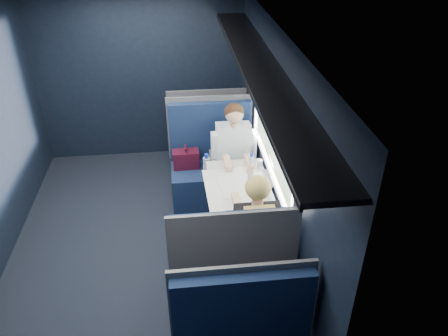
{
  "coord_description": "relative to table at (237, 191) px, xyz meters",
  "views": [
    {
      "loc": [
        0.48,
        -3.7,
        3.25
      ],
      "look_at": [
        0.9,
        0.0,
        0.95
      ],
      "focal_mm": 35.0,
      "sensor_mm": 36.0,
      "label": 1
    }
  ],
  "objects": [
    {
      "name": "cup",
      "position": [
        0.3,
        0.33,
        0.12
      ],
      "size": [
        0.06,
        0.06,
        0.08
      ],
      "primitive_type": "cylinder",
      "color": "white",
      "rests_on": "table"
    },
    {
      "name": "seat_bay_near",
      "position": [
        -0.19,
        0.87,
        -0.24
      ],
      "size": [
        1.04,
        0.62,
        1.26
      ],
      "color": "#0D1A3C",
      "rests_on": "ground"
    },
    {
      "name": "seat_row_front",
      "position": [
        -0.18,
        1.8,
        -0.25
      ],
      "size": [
        1.04,
        0.51,
        1.16
      ],
      "color": "#0D1A3C",
      "rests_on": "ground"
    },
    {
      "name": "table",
      "position": [
        0.0,
        0.0,
        0.0
      ],
      "size": [
        0.62,
        1.0,
        0.74
      ],
      "color": "#54565E",
      "rests_on": "ground"
    },
    {
      "name": "laptop",
      "position": [
        0.32,
        0.07,
        0.15
      ],
      "size": [
        0.27,
        0.35,
        0.25
      ],
      "color": "silver",
      "rests_on": "table"
    },
    {
      "name": "bottle_small",
      "position": [
        0.19,
        0.27,
        0.17
      ],
      "size": [
        0.06,
        0.06,
        0.21
      ],
      "color": "silver",
      "rests_on": "table"
    },
    {
      "name": "room_shell",
      "position": [
        -1.01,
        0.0,
        0.81
      ],
      "size": [
        3.0,
        4.4,
        2.4
      ],
      "color": "black",
      "rests_on": "ground"
    },
    {
      "name": "seat_bay_far",
      "position": [
        -0.18,
        -0.87,
        -0.25
      ],
      "size": [
        1.04,
        0.62,
        1.26
      ],
      "color": "#0D1A3C",
      "rests_on": "ground"
    },
    {
      "name": "ground",
      "position": [
        -1.03,
        0.0,
        -0.67
      ],
      "size": [
        2.8,
        4.2,
        0.01
      ],
      "primitive_type": "cube",
      "color": "black"
    },
    {
      "name": "papers",
      "position": [
        -0.05,
        -0.08,
        0.08
      ],
      "size": [
        0.58,
        0.82,
        0.01
      ],
      "primitive_type": "cube",
      "rotation": [
        0.0,
        0.0,
        0.03
      ],
      "color": "white",
      "rests_on": "table"
    },
    {
      "name": "man",
      "position": [
        0.07,
        0.7,
        0.06
      ],
      "size": [
        0.53,
        0.56,
        1.32
      ],
      "color": "black",
      "rests_on": "ground"
    },
    {
      "name": "woman",
      "position": [
        0.07,
        -0.71,
        0.06
      ],
      "size": [
        0.53,
        0.56,
        1.32
      ],
      "color": "black",
      "rests_on": "ground"
    }
  ]
}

